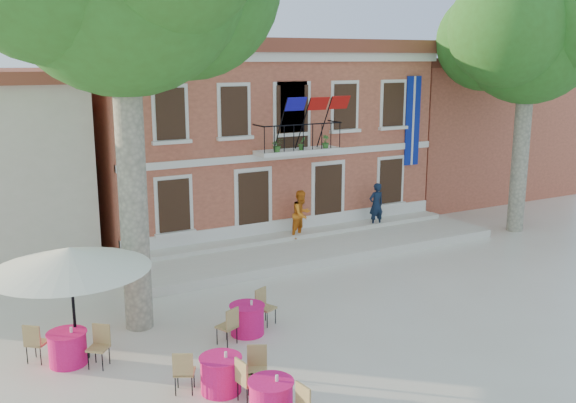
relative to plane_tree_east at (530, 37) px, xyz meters
The scene contains 12 objects.
ground 13.41m from the plane_tree_east, 164.27° to the right, with size 90.00×90.00×0.00m, color beige.
main_building 11.75m from the plane_tree_east, 141.03° to the left, with size 13.50×9.59×7.50m.
neighbor_east 9.72m from the plane_tree_east, 67.24° to the left, with size 9.40×9.40×6.40m.
terrace 11.49m from the plane_tree_east, behind, with size 14.00×3.40×0.30m, color silver.
plane_tree_east is the anchor object (origin of this frame).
patio_umbrella 18.76m from the plane_tree_east, 169.97° to the right, with size 3.59×3.59×2.67m.
pedestrian_navy 8.59m from the plane_tree_east, 156.45° to the left, with size 0.64×0.42×1.75m, color #0F1C32.
pedestrian_orange 10.98m from the plane_tree_east, 165.26° to the left, with size 0.87×0.68×1.79m, color orange.
cafe_table_0 19.65m from the plane_tree_east, 169.42° to the right, with size 1.75×1.54×0.95m.
cafe_table_1 18.24m from the plane_tree_east, 153.22° to the right, with size 0.90×1.96×0.95m.
cafe_table_2 18.10m from the plane_tree_east, 158.21° to the right, with size 1.90×1.26×0.95m.
cafe_table_3 15.95m from the plane_tree_east, 164.38° to the right, with size 1.93×1.15×0.95m.
Camera 1 is at (-9.44, -14.52, 6.78)m, focal length 40.00 mm.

